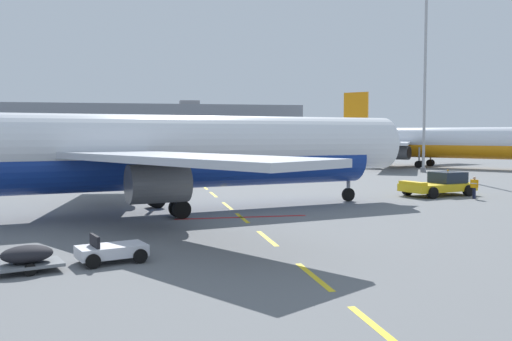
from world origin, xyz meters
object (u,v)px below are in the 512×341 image
(airliner_foreground, at_px, (188,150))
(airliner_mid_left, at_px, (434,142))
(apron_light_mast_far, at_px, (426,30))
(pushback_tug, at_px, (440,184))
(baggage_train, at_px, (28,258))
(ground_crew_worker, at_px, (474,186))

(airliner_foreground, distance_m, airliner_mid_left, 56.60)
(airliner_foreground, relative_size, apron_light_mast_far, 1.15)
(pushback_tug, bearing_deg, baggage_train, -144.07)
(airliner_mid_left, relative_size, apron_light_mast_far, 0.95)
(pushback_tug, distance_m, ground_crew_worker, 3.01)
(apron_light_mast_far, bearing_deg, airliner_foreground, -136.96)
(airliner_foreground, height_order, airliner_mid_left, airliner_foreground)
(ground_crew_worker, height_order, apron_light_mast_far, apron_light_mast_far)
(airliner_foreground, bearing_deg, airliner_mid_left, 45.34)
(airliner_foreground, xyz_separation_m, ground_crew_worker, (22.16, 2.49, -2.97))
(airliner_foreground, xyz_separation_m, pushback_tug, (20.79, 5.16, -3.05))
(ground_crew_worker, bearing_deg, airliner_foreground, -173.60)
(baggage_train, bearing_deg, apron_light_mast_far, 48.83)
(baggage_train, distance_m, ground_crew_worker, 34.11)
(pushback_tug, height_order, apron_light_mast_far, apron_light_mast_far)
(pushback_tug, relative_size, apron_light_mast_far, 0.22)
(airliner_mid_left, xyz_separation_m, ground_crew_worker, (-17.62, -37.77, -2.78))
(apron_light_mast_far, bearing_deg, pushback_tug, -115.52)
(baggage_train, bearing_deg, airliner_mid_left, 49.71)
(airliner_mid_left, bearing_deg, baggage_train, -130.29)
(airliner_foreground, xyz_separation_m, airliner_mid_left, (39.79, 40.25, -0.19))
(apron_light_mast_far, bearing_deg, airliner_mid_left, 54.37)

